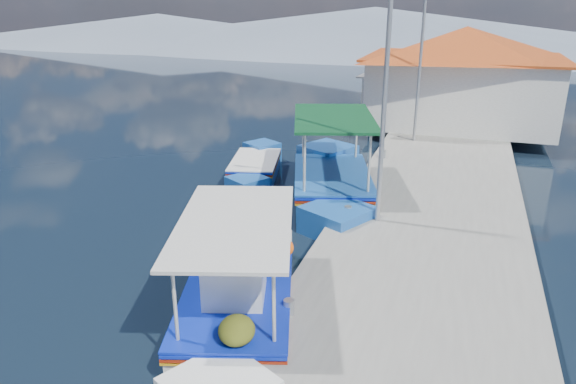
% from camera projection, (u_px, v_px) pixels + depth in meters
% --- Properties ---
extents(ground, '(160.00, 160.00, 0.00)m').
position_uv_depth(ground, '(188.00, 244.00, 13.90)').
color(ground, black).
rests_on(ground, ground).
extents(quay, '(5.00, 44.00, 0.50)m').
position_uv_depth(quay, '(437.00, 187.00, 17.39)').
color(quay, gray).
rests_on(quay, ground).
extents(bollards, '(0.20, 17.20, 0.30)m').
position_uv_depth(bollards, '(370.00, 176.00, 17.21)').
color(bollards, '#A5A8AD').
rests_on(bollards, quay).
extents(main_caique, '(3.46, 6.87, 2.37)m').
position_uv_depth(main_caique, '(240.00, 298.00, 10.54)').
color(main_caique, white).
rests_on(main_caique, ground).
extents(caique_green_canopy, '(3.85, 7.51, 2.94)m').
position_uv_depth(caique_green_canopy, '(334.00, 184.00, 17.08)').
color(caique_green_canopy, '#1C55A9').
rests_on(caique_green_canopy, ground).
extents(caique_blue_hull, '(2.41, 5.21, 0.95)m').
position_uv_depth(caique_blue_hull, '(256.00, 169.00, 19.25)').
color(caique_blue_hull, '#1C55A9').
rests_on(caique_blue_hull, ground).
extents(caique_far, '(2.63, 7.87, 2.76)m').
position_uv_depth(caique_far, '(387.00, 111.00, 28.02)').
color(caique_far, white).
rests_on(caique_far, ground).
extents(harbor_building, '(10.49, 10.49, 4.40)m').
position_uv_depth(harbor_building, '(462.00, 74.00, 24.45)').
color(harbor_building, white).
rests_on(harbor_building, quay).
extents(lamp_post_near, '(1.21, 0.14, 6.00)m').
position_uv_depth(lamp_post_near, '(381.00, 94.00, 13.01)').
color(lamp_post_near, '#A5A8AD').
rests_on(lamp_post_near, quay).
extents(lamp_post_far, '(1.21, 0.14, 6.00)m').
position_uv_depth(lamp_post_far, '(418.00, 58.00, 21.03)').
color(lamp_post_far, '#A5A8AD').
rests_on(lamp_post_far, quay).
extents(mountain_ridge, '(171.40, 96.00, 5.50)m').
position_uv_depth(mountain_ridge, '(474.00, 36.00, 61.12)').
color(mountain_ridge, gray).
rests_on(mountain_ridge, ground).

